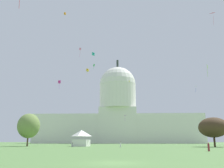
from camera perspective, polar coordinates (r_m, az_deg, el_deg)
ground_plane at (r=23.35m, az=0.78°, el=-17.79°), size 800.00×800.00×0.00m
capitol_building at (r=202.23m, az=1.34°, el=-6.96°), size 134.18×30.21×69.58m
event_tent at (r=93.60m, az=-7.13°, el=-12.31°), size 6.42×7.05×5.88m
tree_east_far at (r=90.78m, az=22.41°, el=-9.29°), size 12.49×12.98×9.75m
tree_west_near at (r=97.79m, az=-18.76°, el=-9.16°), size 11.62×11.83×11.97m
person_grey_front_left at (r=84.22m, az=-9.14°, el=-13.71°), size 0.38×0.38×1.62m
person_maroon_deep_crowd at (r=51.82m, az=21.49°, el=-13.47°), size 0.48×0.48×1.68m
person_white_back_left at (r=78.24m, az=1.98°, el=-13.88°), size 0.52×0.52×1.77m
kite_turquoise_mid at (r=81.55m, az=-4.36°, el=6.96°), size 0.96×0.91×1.08m
kite_white_mid at (r=139.25m, az=18.70°, el=-0.64°), size 1.89×1.57×3.34m
kite_pink_high at (r=115.35m, az=-7.40°, el=7.85°), size 1.00×0.47×4.36m
kite_lime_mid at (r=93.42m, az=21.23°, el=3.56°), size 0.55×0.70×4.43m
kite_magenta_mid at (r=115.13m, az=-12.11°, el=0.47°), size 1.42×1.43×3.99m
kite_green_high at (r=126.22m, az=-4.22°, el=4.29°), size 0.86×0.64×2.92m
kite_orange_high at (r=111.20m, az=-10.85°, el=15.74°), size 0.85×0.89×0.89m
kite_red_high at (r=95.75m, az=22.33°, el=14.65°), size 1.87×1.40×4.46m
kite_yellow_high at (r=166.29m, az=4.01°, el=0.67°), size 0.59×0.63×0.78m
kite_violet_mid at (r=166.74m, az=2.98°, el=-7.45°), size 1.53×1.22×3.25m
kite_gold_high at (r=131.35m, az=-5.70°, el=3.22°), size 1.46×1.50×2.84m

